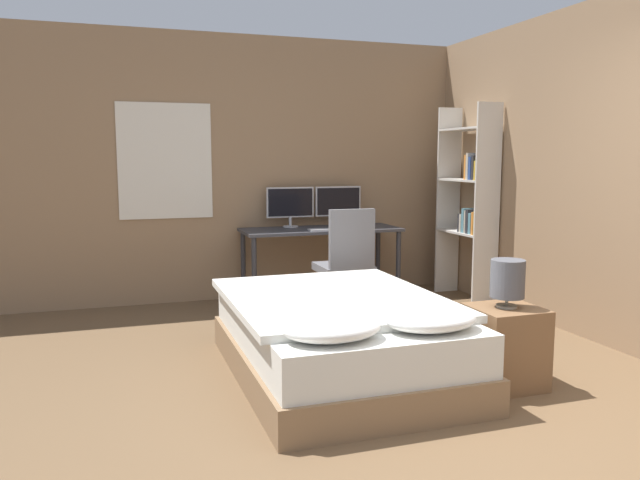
% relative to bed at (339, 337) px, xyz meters
% --- Properties ---
extents(ground_plane, '(20.00, 20.00, 0.00)m').
position_rel_bed_xyz_m(ground_plane, '(0.38, -1.17, -0.27)').
color(ground_plane, brown).
extents(wall_back, '(12.00, 0.08, 2.70)m').
position_rel_bed_xyz_m(wall_back, '(0.37, 2.58, 1.08)').
color(wall_back, '#8E7051').
rests_on(wall_back, ground_plane).
extents(wall_side_right, '(0.06, 12.00, 2.70)m').
position_rel_bed_xyz_m(wall_side_right, '(2.25, 0.33, 1.08)').
color(wall_side_right, '#8E7051').
rests_on(wall_side_right, ground_plane).
extents(bed, '(1.39, 1.97, 0.61)m').
position_rel_bed_xyz_m(bed, '(0.00, 0.00, 0.00)').
color(bed, '#846647').
rests_on(bed, ground_plane).
extents(nightstand, '(0.42, 0.41, 0.52)m').
position_rel_bed_xyz_m(nightstand, '(0.95, -0.52, -0.01)').
color(nightstand, brown).
rests_on(nightstand, ground_plane).
extents(bedside_lamp, '(0.22, 0.22, 0.31)m').
position_rel_bed_xyz_m(bedside_lamp, '(0.95, -0.52, 0.43)').
color(bedside_lamp, gray).
rests_on(bedside_lamp, nightstand).
extents(desk, '(1.62, 0.62, 0.75)m').
position_rel_bed_xyz_m(desk, '(0.61, 2.20, 0.39)').
color(desk, '#38383D').
rests_on(desk, ground_plane).
extents(monitor_left, '(0.50, 0.16, 0.42)m').
position_rel_bed_xyz_m(monitor_left, '(0.35, 2.41, 0.72)').
color(monitor_left, '#B7B7BC').
rests_on(monitor_left, desk).
extents(monitor_right, '(0.50, 0.16, 0.42)m').
position_rel_bed_xyz_m(monitor_right, '(0.88, 2.41, 0.72)').
color(monitor_right, '#B7B7BC').
rests_on(monitor_right, desk).
extents(keyboard, '(0.37, 0.13, 0.02)m').
position_rel_bed_xyz_m(keyboard, '(0.61, 2.00, 0.49)').
color(keyboard, '#B7B7BC').
rests_on(keyboard, desk).
extents(computer_mouse, '(0.07, 0.05, 0.04)m').
position_rel_bed_xyz_m(computer_mouse, '(0.89, 2.00, 0.50)').
color(computer_mouse, '#B7B7BC').
rests_on(computer_mouse, desk).
extents(office_chair, '(0.52, 0.52, 1.02)m').
position_rel_bed_xyz_m(office_chair, '(0.58, 1.40, 0.15)').
color(office_chair, black).
rests_on(office_chair, ground_plane).
extents(bookshelf, '(0.28, 0.76, 1.99)m').
position_rel_bed_xyz_m(bookshelf, '(2.06, 1.70, 0.80)').
color(bookshelf, beige).
rests_on(bookshelf, ground_plane).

